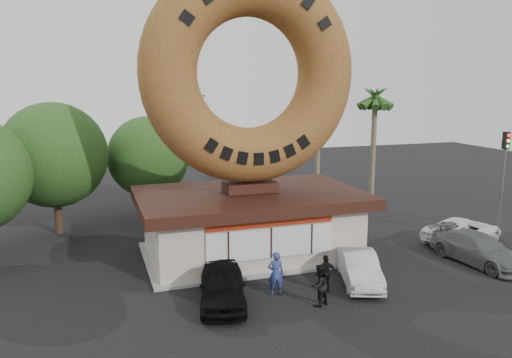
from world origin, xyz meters
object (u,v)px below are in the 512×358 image
Objects in this scene: donut_shop at (250,221)px; car_grey at (478,249)px; car_silver at (359,268)px; giant_donut at (250,73)px; street_lamp at (179,147)px; person_center at (319,285)px; car_black at (223,285)px; car_white at (463,231)px; person_right at (326,273)px; person_left at (276,273)px; traffic_signal at (503,172)px.

car_grey is (10.15, -4.72, -1.04)m from donut_shop.
giant_donut is at bearing 142.61° from car_silver.
street_lamp is (-1.86, 10.00, -4.64)m from giant_donut.
giant_donut reaches higher than street_lamp.
car_black is (-3.54, 1.42, -0.10)m from person_center.
car_white is (11.68, -1.87, -1.07)m from donut_shop.
car_grey is at bearing -175.16° from person_right.
donut_shop is at bearing 147.59° from car_grey.
person_left is at bearing 174.41° from car_grey.
street_lamp reaches higher than car_grey.
person_right is (-12.42, -3.45, -3.07)m from traffic_signal.
traffic_signal is at bearing -8.17° from giant_donut.
donut_shop is 6.21m from car_silver.
traffic_signal reaches higher than donut_shop.
donut_shop is 1.40× the size of street_lamp.
street_lamp is 19.90m from traffic_signal.
car_grey is at bearing 135.13° from car_white.
person_left is 2.14m from person_right.
street_lamp is 18.41m from car_white.
car_silver is at bearing 14.21° from car_black.
person_left is 0.44× the size of car_silver.
person_right is at bearing -149.93° from car_silver.
car_white is (1.53, 2.86, -0.03)m from car_grey.
giant_donut reaches higher than person_left.
street_lamp is 5.02× the size of person_right.
traffic_signal is 1.22× the size of car_white.
person_center is at bearing -83.90° from giant_donut.
giant_donut is 10.26m from car_black.
donut_shop is 2.25× the size of car_white.
person_center reaches higher than car_black.
car_silver is 0.83× the size of car_grey.
traffic_signal is 11.50m from car_silver.
car_white is (10.10, 3.58, -0.11)m from person_right.
car_black is at bearing 174.63° from car_grey.
person_center reaches higher than car_grey.
person_right is at bearing -73.84° from giant_donut.
person_right is at bearing 10.02° from car_black.
traffic_signal is at bearing -109.78° from car_white.
street_lamp is at bearing -103.89° from person_center.
donut_shop is 7.35m from giant_donut.
person_center is 0.34× the size of car_white.
person_center is (0.71, -6.61, -0.92)m from donut_shop.
person_center is at bearing -81.24° from street_lamp.
giant_donut is at bearing 74.80° from car_black.
person_center is (1.23, -1.54, -0.07)m from person_left.
person_left is 0.37× the size of car_white.
person_right reaches higher than car_silver.
traffic_signal is at bearing 35.35° from car_silver.
traffic_signal reaches higher than car_white.
donut_shop reaches higher than car_grey.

